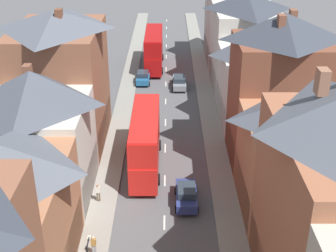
{
  "coord_description": "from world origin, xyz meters",
  "views": [
    {
      "loc": [
        0.29,
        -11.48,
        23.03
      ],
      "look_at": [
        0.28,
        31.05,
        2.0
      ],
      "focal_mm": 50.0,
      "sensor_mm": 36.0,
      "label": 1
    }
  ],
  "objects_px": {
    "car_near_silver": "(186,195)",
    "car_parked_left_a": "(179,82)",
    "double_decker_bus_lead": "(145,140)",
    "car_parked_right_a": "(156,41)",
    "pedestrian_mid_right": "(98,192)",
    "pedestrian_mid_left": "(94,244)",
    "double_decker_bus_mid_street": "(154,49)",
    "car_near_blue": "(143,77)"
  },
  "relations": [
    {
      "from": "car_near_blue",
      "to": "car_near_silver",
      "type": "bearing_deg",
      "value": -80.03
    },
    {
      "from": "car_near_blue",
      "to": "car_near_silver",
      "type": "relative_size",
      "value": 0.99
    },
    {
      "from": "car_near_silver",
      "to": "pedestrian_mid_right",
      "type": "distance_m",
      "value": 7.3
    },
    {
      "from": "car_near_blue",
      "to": "car_near_silver",
      "type": "xyz_separation_m",
      "value": [
        4.9,
        -27.88,
        0.02
      ]
    },
    {
      "from": "double_decker_bus_mid_street",
      "to": "pedestrian_mid_left",
      "type": "xyz_separation_m",
      "value": [
        -3.13,
        -40.7,
        -1.78
      ]
    },
    {
      "from": "double_decker_bus_mid_street",
      "to": "pedestrian_mid_right",
      "type": "xyz_separation_m",
      "value": [
        -3.69,
        -34.22,
        -1.78
      ]
    },
    {
      "from": "car_near_blue",
      "to": "car_parked_left_a",
      "type": "bearing_deg",
      "value": -19.39
    },
    {
      "from": "car_parked_right_a",
      "to": "pedestrian_mid_right",
      "type": "distance_m",
      "value": 45.6
    },
    {
      "from": "car_near_silver",
      "to": "car_parked_left_a",
      "type": "relative_size",
      "value": 0.9
    },
    {
      "from": "car_parked_left_a",
      "to": "pedestrian_mid_left",
      "type": "distance_m",
      "value": 33.16
    },
    {
      "from": "car_parked_left_a",
      "to": "car_parked_right_a",
      "type": "relative_size",
      "value": 1.04
    },
    {
      "from": "car_parked_right_a",
      "to": "pedestrian_mid_left",
      "type": "bearing_deg",
      "value": -93.46
    },
    {
      "from": "double_decker_bus_mid_street",
      "to": "car_parked_left_a",
      "type": "relative_size",
      "value": 2.36
    },
    {
      "from": "double_decker_bus_mid_street",
      "to": "car_parked_left_a",
      "type": "height_order",
      "value": "double_decker_bus_mid_street"
    },
    {
      "from": "double_decker_bus_lead",
      "to": "car_parked_left_a",
      "type": "height_order",
      "value": "double_decker_bus_lead"
    },
    {
      "from": "car_parked_right_a",
      "to": "car_parked_left_a",
      "type": "bearing_deg",
      "value": -79.52
    },
    {
      "from": "double_decker_bus_mid_street",
      "to": "car_parked_right_a",
      "type": "relative_size",
      "value": 2.46
    },
    {
      "from": "car_near_blue",
      "to": "pedestrian_mid_right",
      "type": "height_order",
      "value": "pedestrian_mid_right"
    },
    {
      "from": "pedestrian_mid_left",
      "to": "pedestrian_mid_right",
      "type": "xyz_separation_m",
      "value": [
        -0.56,
        6.48,
        0.0
      ]
    },
    {
      "from": "car_near_blue",
      "to": "car_parked_right_a",
      "type": "distance_m",
      "value": 17.78
    },
    {
      "from": "double_decker_bus_mid_street",
      "to": "car_near_silver",
      "type": "distance_m",
      "value": 34.63
    },
    {
      "from": "double_decker_bus_lead",
      "to": "car_parked_right_a",
      "type": "relative_size",
      "value": 2.46
    },
    {
      "from": "double_decker_bus_lead",
      "to": "car_near_blue",
      "type": "distance_m",
      "value": 22.1
    },
    {
      "from": "car_parked_left_a",
      "to": "pedestrian_mid_right",
      "type": "distance_m",
      "value": 26.99
    },
    {
      "from": "double_decker_bus_lead",
      "to": "double_decker_bus_mid_street",
      "type": "relative_size",
      "value": 1.0
    },
    {
      "from": "double_decker_bus_lead",
      "to": "pedestrian_mid_left",
      "type": "xyz_separation_m",
      "value": [
        -3.13,
        -12.22,
        -1.78
      ]
    },
    {
      "from": "pedestrian_mid_left",
      "to": "car_parked_left_a",
      "type": "bearing_deg",
      "value": 78.27
    },
    {
      "from": "double_decker_bus_lead",
      "to": "pedestrian_mid_right",
      "type": "bearing_deg",
      "value": -122.74
    },
    {
      "from": "double_decker_bus_lead",
      "to": "car_parked_left_a",
      "type": "distance_m",
      "value": 20.66
    },
    {
      "from": "car_near_silver",
      "to": "pedestrian_mid_left",
      "type": "xyz_separation_m",
      "value": [
        -6.74,
        -6.31,
        0.18
      ]
    },
    {
      "from": "pedestrian_mid_left",
      "to": "double_decker_bus_lead",
      "type": "bearing_deg",
      "value": 75.63
    },
    {
      "from": "double_decker_bus_lead",
      "to": "car_parked_right_a",
      "type": "distance_m",
      "value": 39.76
    },
    {
      "from": "double_decker_bus_mid_street",
      "to": "pedestrian_mid_left",
      "type": "distance_m",
      "value": 40.86
    },
    {
      "from": "car_near_silver",
      "to": "pedestrian_mid_left",
      "type": "height_order",
      "value": "pedestrian_mid_left"
    },
    {
      "from": "double_decker_bus_lead",
      "to": "car_parked_right_a",
      "type": "bearing_deg",
      "value": 89.99
    },
    {
      "from": "double_decker_bus_mid_street",
      "to": "pedestrian_mid_right",
      "type": "height_order",
      "value": "double_decker_bus_mid_street"
    },
    {
      "from": "double_decker_bus_mid_street",
      "to": "car_near_blue",
      "type": "height_order",
      "value": "double_decker_bus_mid_street"
    },
    {
      "from": "car_near_silver",
      "to": "car_parked_left_a",
      "type": "distance_m",
      "value": 26.16
    },
    {
      "from": "car_near_silver",
      "to": "double_decker_bus_lead",
      "type": "bearing_deg",
      "value": 121.42
    },
    {
      "from": "double_decker_bus_lead",
      "to": "car_parked_left_a",
      "type": "relative_size",
      "value": 2.36
    },
    {
      "from": "car_parked_left_a",
      "to": "pedestrian_mid_right",
      "type": "bearing_deg",
      "value": -105.69
    },
    {
      "from": "car_parked_right_a",
      "to": "pedestrian_mid_left",
      "type": "distance_m",
      "value": 52.02
    }
  ]
}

